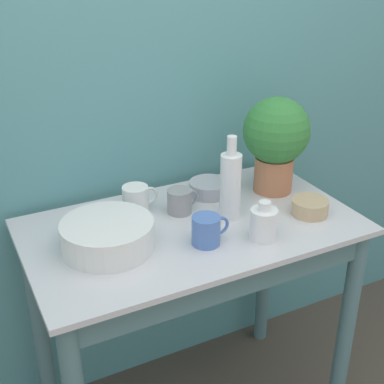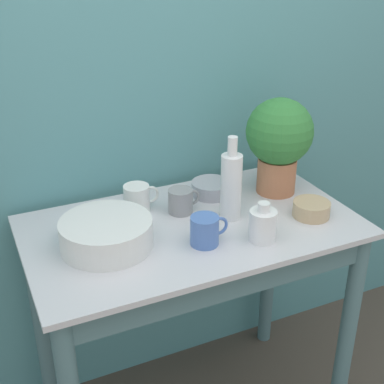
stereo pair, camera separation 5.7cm
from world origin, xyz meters
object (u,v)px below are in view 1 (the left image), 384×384
(mug_blue, at_px, (207,230))
(bowl_small_steel, at_px, (209,188))
(bowl_small_tan, at_px, (310,207))
(bowl_wash_large, at_px, (108,235))
(potted_plant, at_px, (276,138))
(bottle_tall, at_px, (230,184))
(mug_white, at_px, (136,199))
(mug_grey, at_px, (179,201))
(bottle_short, at_px, (263,223))

(mug_blue, relative_size, bowl_small_steel, 0.85)
(bowl_small_tan, bearing_deg, bowl_wash_large, 171.67)
(potted_plant, bearing_deg, bottle_tall, -156.63)
(bowl_small_tan, bearing_deg, mug_white, 151.78)
(mug_blue, bearing_deg, mug_grey, 86.62)
(bowl_wash_large, bearing_deg, bottle_short, -19.79)
(mug_blue, relative_size, bowl_small_tan, 0.99)
(bowl_wash_large, bearing_deg, bowl_small_tan, -8.33)
(bottle_short, bearing_deg, bowl_small_steel, 90.38)
(bowl_wash_large, relative_size, bowl_small_steel, 1.94)
(bottle_short, bearing_deg, bottle_tall, 97.56)
(mug_grey, relative_size, bowl_small_tan, 0.94)
(bowl_wash_large, bearing_deg, mug_white, 47.69)
(bottle_tall, xyz_separation_m, mug_grey, (-0.14, 0.11, -0.08))
(potted_plant, xyz_separation_m, mug_grey, (-0.39, -0.00, -0.17))
(mug_grey, distance_m, bowl_small_steel, 0.18)
(potted_plant, xyz_separation_m, bowl_small_tan, (0.01, -0.22, -0.18))
(bottle_short, height_order, bowl_small_steel, bottle_short)
(bottle_tall, xyz_separation_m, mug_blue, (-0.15, -0.12, -0.07))
(potted_plant, distance_m, bottle_tall, 0.29)
(potted_plant, height_order, bowl_small_steel, potted_plant)
(bowl_wash_large, xyz_separation_m, bottle_short, (0.46, -0.17, 0.01))
(bottle_short, relative_size, mug_grey, 1.09)
(bottle_tall, bearing_deg, bowl_small_steel, 83.73)
(mug_white, bearing_deg, bottle_tall, -33.11)
(bowl_wash_large, height_order, bowl_small_tan, bowl_wash_large)
(mug_grey, xyz_separation_m, bowl_small_tan, (0.40, -0.21, -0.02))
(mug_grey, height_order, mug_white, mug_white)
(mug_grey, bearing_deg, bottle_short, -59.73)
(bottle_tall, bearing_deg, bowl_wash_large, -179.30)
(bottle_short, relative_size, mug_blue, 1.03)
(potted_plant, relative_size, bowl_wash_large, 1.25)
(bowl_wash_large, height_order, mug_white, mug_white)
(mug_grey, bearing_deg, mug_blue, -93.38)
(bowl_small_tan, bearing_deg, bowl_small_steel, 129.14)
(mug_blue, bearing_deg, mug_white, 111.91)
(bowl_wash_large, relative_size, mug_blue, 2.27)
(bowl_wash_large, distance_m, mug_blue, 0.31)
(mug_white, xyz_separation_m, bowl_small_steel, (0.29, 0.01, -0.02))
(bowl_wash_large, distance_m, bowl_small_tan, 0.70)
(bottle_short, xyz_separation_m, mug_white, (-0.29, 0.35, -0.01))
(mug_blue, height_order, mug_white, mug_white)
(potted_plant, bearing_deg, mug_blue, -150.73)
(bottle_tall, distance_m, bowl_small_steel, 0.21)
(bowl_wash_large, distance_m, bowl_small_steel, 0.49)
(potted_plant, bearing_deg, mug_grey, -179.66)
(potted_plant, bearing_deg, bottle_short, -129.39)
(bowl_small_steel, bearing_deg, bottle_short, -89.62)
(potted_plant, xyz_separation_m, bottle_tall, (-0.25, -0.11, -0.09))
(mug_grey, distance_m, mug_white, 0.15)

